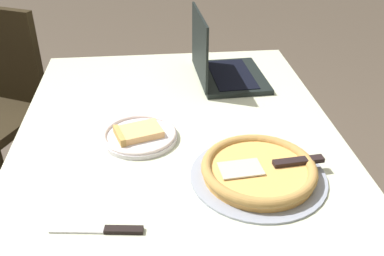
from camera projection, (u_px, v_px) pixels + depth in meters
name	position (u px, v px, depth m)	size (l,w,h in m)	color
dining_table	(178.00, 150.00, 1.35)	(1.21, 0.96, 0.72)	beige
laptop	(221.00, 67.00, 1.58)	(0.31, 0.26, 0.25)	black
pizza_plate	(139.00, 135.00, 1.26)	(0.22, 0.22, 0.04)	silver
pizza_tray	(259.00, 170.00, 1.10)	(0.35, 0.35, 0.04)	#929AAE
table_knife	(106.00, 230.00, 0.95)	(0.04, 0.21, 0.01)	silver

